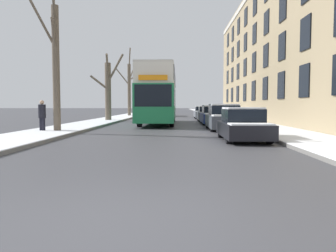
{
  "coord_description": "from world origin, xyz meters",
  "views": [
    {
      "loc": [
        0.68,
        -4.15,
        1.47
      ],
      "look_at": [
        0.03,
        15.85,
        0.2
      ],
      "focal_mm": 35.0,
      "sensor_mm": 36.0,
      "label": 1
    }
  ],
  "objects_px": {
    "parked_car_0": "(243,125)",
    "oncoming_van": "(157,107)",
    "bare_tree_left_1": "(108,89)",
    "bare_tree_left_2": "(129,87)",
    "double_decker_bus": "(158,93)",
    "parked_car_2": "(214,116)",
    "parked_car_4": "(203,113)",
    "bare_tree_left_0": "(55,62)",
    "pedestrian_left_sidewalk": "(42,115)",
    "parked_car_3": "(208,114)",
    "parked_car_1": "(224,118)"
  },
  "relations": [
    {
      "from": "bare_tree_left_1",
      "to": "pedestrian_left_sidewalk",
      "type": "relative_size",
      "value": 3.4
    },
    {
      "from": "double_decker_bus",
      "to": "parked_car_0",
      "type": "xyz_separation_m",
      "value": [
        4.26,
        -11.78,
        -1.78
      ]
    },
    {
      "from": "parked_car_3",
      "to": "parked_car_0",
      "type": "bearing_deg",
      "value": -90.0
    },
    {
      "from": "double_decker_bus",
      "to": "parked_car_0",
      "type": "distance_m",
      "value": 12.65
    },
    {
      "from": "oncoming_van",
      "to": "pedestrian_left_sidewalk",
      "type": "height_order",
      "value": "oncoming_van"
    },
    {
      "from": "parked_car_0",
      "to": "oncoming_van",
      "type": "xyz_separation_m",
      "value": [
        -5.66,
        30.66,
        0.59
      ]
    },
    {
      "from": "parked_car_4",
      "to": "parked_car_3",
      "type": "bearing_deg",
      "value": -90.0
    },
    {
      "from": "bare_tree_left_1",
      "to": "bare_tree_left_2",
      "type": "distance_m",
      "value": 12.88
    },
    {
      "from": "bare_tree_left_1",
      "to": "parked_car_4",
      "type": "height_order",
      "value": "bare_tree_left_1"
    },
    {
      "from": "parked_car_0",
      "to": "pedestrian_left_sidewalk",
      "type": "height_order",
      "value": "pedestrian_left_sidewalk"
    },
    {
      "from": "oncoming_van",
      "to": "bare_tree_left_1",
      "type": "bearing_deg",
      "value": -102.41
    },
    {
      "from": "double_decker_bus",
      "to": "pedestrian_left_sidewalk",
      "type": "height_order",
      "value": "double_decker_bus"
    },
    {
      "from": "bare_tree_left_1",
      "to": "oncoming_van",
      "type": "bearing_deg",
      "value": 77.59
    },
    {
      "from": "parked_car_2",
      "to": "parked_car_3",
      "type": "relative_size",
      "value": 1.14
    },
    {
      "from": "parked_car_2",
      "to": "double_decker_bus",
      "type": "bearing_deg",
      "value": 175.42
    },
    {
      "from": "parked_car_2",
      "to": "oncoming_van",
      "type": "relative_size",
      "value": 0.79
    },
    {
      "from": "bare_tree_left_2",
      "to": "parked_car_1",
      "type": "height_order",
      "value": "bare_tree_left_2"
    },
    {
      "from": "oncoming_van",
      "to": "double_decker_bus",
      "type": "bearing_deg",
      "value": -85.77
    },
    {
      "from": "bare_tree_left_1",
      "to": "parked_car_0",
      "type": "relative_size",
      "value": 1.49
    },
    {
      "from": "parked_car_4",
      "to": "double_decker_bus",
      "type": "bearing_deg",
      "value": -111.34
    },
    {
      "from": "parked_car_0",
      "to": "parked_car_4",
      "type": "distance_m",
      "value": 22.69
    },
    {
      "from": "bare_tree_left_2",
      "to": "parked_car_0",
      "type": "xyz_separation_m",
      "value": [
        9.05,
        -28.3,
        -3.13
      ]
    },
    {
      "from": "double_decker_bus",
      "to": "parked_car_1",
      "type": "height_order",
      "value": "double_decker_bus"
    },
    {
      "from": "parked_car_0",
      "to": "pedestrian_left_sidewalk",
      "type": "distance_m",
      "value": 10.29
    },
    {
      "from": "parked_car_1",
      "to": "parked_car_0",
      "type": "bearing_deg",
      "value": -90.0
    },
    {
      "from": "double_decker_bus",
      "to": "parked_car_4",
      "type": "xyz_separation_m",
      "value": [
        4.26,
        10.91,
        -1.77
      ]
    },
    {
      "from": "parked_car_0",
      "to": "parked_car_3",
      "type": "bearing_deg",
      "value": 90.0
    },
    {
      "from": "bare_tree_left_1",
      "to": "parked_car_0",
      "type": "xyz_separation_m",
      "value": [
        9.0,
        -15.45,
        -2.24
      ]
    },
    {
      "from": "bare_tree_left_0",
      "to": "parked_car_1",
      "type": "bearing_deg",
      "value": 16.77
    },
    {
      "from": "parked_car_1",
      "to": "parked_car_2",
      "type": "bearing_deg",
      "value": 90.0
    },
    {
      "from": "parked_car_3",
      "to": "oncoming_van",
      "type": "height_order",
      "value": "oncoming_van"
    },
    {
      "from": "parked_car_1",
      "to": "parked_car_4",
      "type": "bearing_deg",
      "value": 90.0
    },
    {
      "from": "bare_tree_left_0",
      "to": "bare_tree_left_1",
      "type": "height_order",
      "value": "bare_tree_left_0"
    },
    {
      "from": "parked_car_0",
      "to": "oncoming_van",
      "type": "height_order",
      "value": "oncoming_van"
    },
    {
      "from": "bare_tree_left_2",
      "to": "double_decker_bus",
      "type": "xyz_separation_m",
      "value": [
        4.79,
        -16.52,
        -1.35
      ]
    },
    {
      "from": "parked_car_1",
      "to": "parked_car_4",
      "type": "height_order",
      "value": "parked_car_1"
    },
    {
      "from": "bare_tree_left_0",
      "to": "bare_tree_left_1",
      "type": "bearing_deg",
      "value": 89.64
    },
    {
      "from": "bare_tree_left_0",
      "to": "parked_car_0",
      "type": "bearing_deg",
      "value": -18.83
    },
    {
      "from": "oncoming_van",
      "to": "parked_car_4",
      "type": "bearing_deg",
      "value": -54.63
    },
    {
      "from": "bare_tree_left_1",
      "to": "double_decker_bus",
      "type": "distance_m",
      "value": 6.02
    },
    {
      "from": "parked_car_1",
      "to": "parked_car_3",
      "type": "relative_size",
      "value": 1.13
    },
    {
      "from": "bare_tree_left_0",
      "to": "parked_car_1",
      "type": "xyz_separation_m",
      "value": [
        9.08,
        2.74,
        -2.97
      ]
    },
    {
      "from": "bare_tree_left_1",
      "to": "oncoming_van",
      "type": "relative_size",
      "value": 1.03
    },
    {
      "from": "parked_car_0",
      "to": "parked_car_3",
      "type": "relative_size",
      "value": 1.0
    },
    {
      "from": "parked_car_2",
      "to": "parked_car_0",
      "type": "bearing_deg",
      "value": -90.0
    },
    {
      "from": "parked_car_1",
      "to": "oncoming_van",
      "type": "bearing_deg",
      "value": 102.84
    },
    {
      "from": "parked_car_0",
      "to": "parked_car_2",
      "type": "relative_size",
      "value": 0.87
    },
    {
      "from": "double_decker_bus",
      "to": "oncoming_van",
      "type": "distance_m",
      "value": 18.97
    },
    {
      "from": "parked_car_2",
      "to": "bare_tree_left_0",
      "type": "bearing_deg",
      "value": -137.43
    },
    {
      "from": "bare_tree_left_1",
      "to": "pedestrian_left_sidewalk",
      "type": "bearing_deg",
      "value": -93.74
    }
  ]
}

